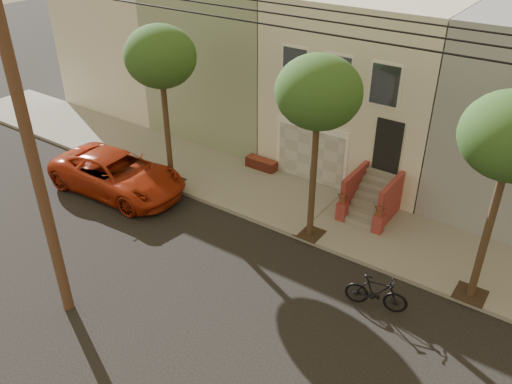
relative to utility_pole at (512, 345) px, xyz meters
The scene contains 8 objects.
ground 10.06m from the utility_pole, 158.20° to the left, with size 90.00×90.00×0.00m, color black.
sidewalk 12.78m from the utility_pole, 133.10° to the left, with size 40.00×3.70×0.15m, color gray.
house_row 16.53m from the utility_pole, 119.07° to the left, with size 33.10×11.70×7.00m.
tree_left 15.25m from the utility_pole, 152.26° to the left, with size 2.70×2.57×6.30m.
tree_mid 9.97m from the utility_pole, 134.59° to the left, with size 2.70×2.57×6.30m.
utility_pole is the anchor object (origin of this frame).
pickup_truck 16.41m from the utility_pole, 159.76° to the left, with size 2.63×5.70×1.59m, color #A42B11.
motorcycle 7.83m from the utility_pole, 125.67° to the left, with size 0.51×1.82×1.10m, color black.
Camera 1 is at (8.04, -9.44, 10.70)m, focal length 36.71 mm.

